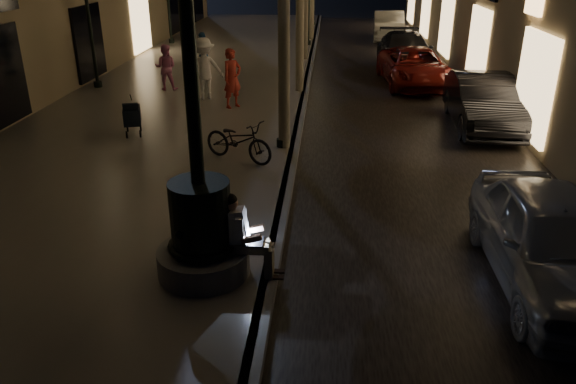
# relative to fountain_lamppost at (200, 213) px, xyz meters

# --- Properties ---
(ground) EXTENTS (120.00, 120.00, 0.00)m
(ground) POSITION_rel_fountain_lamppost_xyz_m (1.00, 13.00, -1.21)
(ground) COLOR black
(ground) RESTS_ON ground
(cobble_lane) EXTENTS (6.00, 45.00, 0.02)m
(cobble_lane) POSITION_rel_fountain_lamppost_xyz_m (4.00, 13.00, -1.20)
(cobble_lane) COLOR black
(cobble_lane) RESTS_ON ground
(promenade) EXTENTS (8.00, 45.00, 0.20)m
(promenade) POSITION_rel_fountain_lamppost_xyz_m (-3.00, 13.00, -1.11)
(promenade) COLOR slate
(promenade) RESTS_ON ground
(curb_strip) EXTENTS (0.25, 45.00, 0.20)m
(curb_strip) POSITION_rel_fountain_lamppost_xyz_m (1.00, 13.00, -1.11)
(curb_strip) COLOR #59595B
(curb_strip) RESTS_ON ground
(fountain_lamppost) EXTENTS (1.40, 1.40, 5.21)m
(fountain_lamppost) POSITION_rel_fountain_lamppost_xyz_m (0.00, 0.00, 0.00)
(fountain_lamppost) COLOR #59595B
(fountain_lamppost) RESTS_ON promenade
(seated_man_laptop) EXTENTS (0.96, 0.33, 1.33)m
(seated_man_laptop) POSITION_rel_fountain_lamppost_xyz_m (0.61, 0.00, -0.31)
(seated_man_laptop) COLOR tan
(seated_man_laptop) RESTS_ON promenade
(lamp_curb_a) EXTENTS (0.36, 0.36, 4.81)m
(lamp_curb_a) POSITION_rel_fountain_lamppost_xyz_m (0.70, 6.00, 2.02)
(lamp_curb_a) COLOR black
(lamp_curb_a) RESTS_ON promenade
(stroller) EXTENTS (0.62, 1.03, 1.04)m
(stroller) POSITION_rel_fountain_lamppost_xyz_m (-3.32, 6.67, -0.49)
(stroller) COLOR black
(stroller) RESTS_ON promenade
(car_front) EXTENTS (1.77, 4.36, 1.48)m
(car_front) POSITION_rel_fountain_lamppost_xyz_m (5.24, 0.40, -0.47)
(car_front) COLOR #ACB0B4
(car_front) RESTS_ON ground
(car_second) EXTENTS (1.77, 4.60, 1.50)m
(car_second) POSITION_rel_fountain_lamppost_xyz_m (6.20, 8.69, -0.46)
(car_second) COLOR black
(car_second) RESTS_ON ground
(car_third) EXTENTS (2.59, 5.02, 1.35)m
(car_third) POSITION_rel_fountain_lamppost_xyz_m (5.00, 14.00, -0.54)
(car_third) COLOR maroon
(car_third) RESTS_ON ground
(car_rear) EXTENTS (2.18, 5.16, 1.49)m
(car_rear) POSITION_rel_fountain_lamppost_xyz_m (5.00, 17.00, -0.47)
(car_rear) COLOR #2D2E32
(car_rear) RESTS_ON ground
(car_fifth) EXTENTS (1.87, 4.69, 1.52)m
(car_fifth) POSITION_rel_fountain_lamppost_xyz_m (5.04, 25.32, -0.45)
(car_fifth) COLOR #AEAEA9
(car_fifth) RESTS_ON ground
(pedestrian_red) EXTENTS (0.76, 0.78, 1.80)m
(pedestrian_red) POSITION_rel_fountain_lamppost_xyz_m (-1.13, 9.64, -0.11)
(pedestrian_red) COLOR #AE2D22
(pedestrian_red) RESTS_ON promenade
(pedestrian_pink) EXTENTS (0.78, 0.62, 1.55)m
(pedestrian_pink) POSITION_rel_fountain_lamppost_xyz_m (-3.82, 11.80, -0.23)
(pedestrian_pink) COLOR pink
(pedestrian_pink) RESTS_ON promenade
(pedestrian_white) EXTENTS (1.44, 1.12, 1.96)m
(pedestrian_white) POSITION_rel_fountain_lamppost_xyz_m (-2.21, 10.61, -0.03)
(pedestrian_white) COLOR silver
(pedestrian_white) RESTS_ON promenade
(pedestrian_blue) EXTENTS (0.68, 1.05, 1.66)m
(pedestrian_blue) POSITION_rel_fountain_lamppost_xyz_m (-3.00, 14.09, -0.18)
(pedestrian_blue) COLOR #235081
(pedestrian_blue) RESTS_ON promenade
(bicycle) EXTENTS (1.93, 1.44, 0.97)m
(bicycle) POSITION_rel_fountain_lamppost_xyz_m (-0.22, 4.94, -0.53)
(bicycle) COLOR black
(bicycle) RESTS_ON promenade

